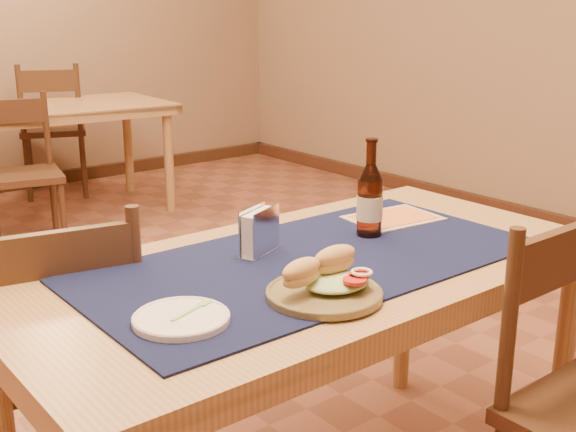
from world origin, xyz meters
TOP-DOWN VIEW (x-y plane):
  - room at (0.00, 0.00)m, footprint 6.04×7.04m
  - main_table at (0.00, -0.80)m, footprint 1.60×0.80m
  - placemat at (0.00, -0.80)m, footprint 1.20×0.60m
  - baseboard at (0.00, 0.00)m, footprint 6.00×7.00m
  - back_table at (0.50, 2.59)m, footprint 1.77×0.96m
  - chair_main_far at (-0.51, -0.35)m, footprint 0.49×0.49m
  - chair_back_near at (0.19, 2.00)m, footprint 0.50×0.50m
  - chair_back_far at (0.81, 3.11)m, footprint 0.59×0.59m
  - sandwich_plate at (-0.13, -1.00)m, footprint 0.26×0.26m
  - side_plate at (-0.46, -0.92)m, footprint 0.20×0.20m
  - fork at (-0.42, -0.91)m, footprint 0.12×0.05m
  - beer_bottle at (0.26, -0.74)m, footprint 0.07×0.07m
  - napkin_holder at (-0.08, -0.67)m, footprint 0.15×0.10m
  - menu_card at (0.44, -0.67)m, footprint 0.29×0.23m

SIDE VIEW (x-z plane):
  - baseboard at x=0.00m, z-range 0.00..0.10m
  - chair_back_near at x=0.19m, z-range 0.02..0.92m
  - chair_main_far at x=-0.51m, z-range 0.02..0.92m
  - chair_back_far at x=0.81m, z-range 0.02..1.01m
  - main_table at x=0.00m, z-range 0.29..1.04m
  - back_table at x=0.50m, z-range 0.29..1.04m
  - placemat at x=0.00m, z-range 0.75..0.76m
  - menu_card at x=0.44m, z-range 0.76..0.76m
  - side_plate at x=-0.46m, z-range 0.76..0.77m
  - fork at x=-0.42m, z-range 0.77..0.77m
  - sandwich_plate at x=-0.13m, z-range 0.73..0.83m
  - napkin_holder at x=-0.08m, z-range 0.75..0.88m
  - beer_bottle at x=0.26m, z-range 0.72..1.00m
  - room at x=0.00m, z-range -0.02..2.82m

